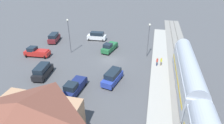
{
  "coord_description": "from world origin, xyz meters",
  "views": [
    {
      "loc": [
        -7.99,
        33.03,
        17.68
      ],
      "look_at": [
        -0.78,
        2.53,
        1.0
      ],
      "focal_mm": 29.04,
      "sensor_mm": 36.0,
      "label": 1
    }
  ],
  "objects_px": {
    "light_pole_near_platform": "(149,36)",
    "light_pole_lot_center": "(69,32)",
    "suv_maroon": "(54,38)",
    "pedestrian_on_platform": "(161,61)",
    "pickup_red": "(37,52)",
    "pickup_green": "(109,47)",
    "suv_black": "(42,71)",
    "suv_white": "(97,36)",
    "pickup_navy": "(74,87)",
    "pedestrian_waiting_far": "(157,61)",
    "suv_blue": "(113,77)"
  },
  "relations": [
    {
      "from": "pedestrian_waiting_far",
      "to": "pedestrian_on_platform",
      "type": "bearing_deg",
      "value": -160.63
    },
    {
      "from": "pedestrian_on_platform",
      "to": "suv_white",
      "type": "height_order",
      "value": "suv_white"
    },
    {
      "from": "pedestrian_waiting_far",
      "to": "suv_maroon",
      "type": "xyz_separation_m",
      "value": [
        26.41,
        -7.58,
        -0.13
      ]
    },
    {
      "from": "pickup_red",
      "to": "light_pole_near_platform",
      "type": "xyz_separation_m",
      "value": [
        -23.52,
        -5.58,
        3.62
      ]
    },
    {
      "from": "suv_blue",
      "to": "pickup_navy",
      "type": "distance_m",
      "value": 6.56
    },
    {
      "from": "light_pole_near_platform",
      "to": "light_pole_lot_center",
      "type": "xyz_separation_m",
      "value": [
        17.12,
        2.02,
        0.22
      ]
    },
    {
      "from": "pedestrian_on_platform",
      "to": "suv_black",
      "type": "bearing_deg",
      "value": 22.45
    },
    {
      "from": "pedestrian_on_platform",
      "to": "light_pole_near_platform",
      "type": "height_order",
      "value": "light_pole_near_platform"
    },
    {
      "from": "pickup_red",
      "to": "pickup_navy",
      "type": "distance_m",
      "value": 16.68
    },
    {
      "from": "suv_blue",
      "to": "suv_white",
      "type": "bearing_deg",
      "value": -65.08
    },
    {
      "from": "pickup_red",
      "to": "pedestrian_on_platform",
      "type": "bearing_deg",
      "value": -176.85
    },
    {
      "from": "pickup_green",
      "to": "light_pole_near_platform",
      "type": "height_order",
      "value": "light_pole_near_platform"
    },
    {
      "from": "pickup_green",
      "to": "light_pole_near_platform",
      "type": "distance_m",
      "value": 9.44
    },
    {
      "from": "pickup_navy",
      "to": "pedestrian_waiting_far",
      "type": "bearing_deg",
      "value": -137.76
    },
    {
      "from": "pickup_green",
      "to": "light_pole_lot_center",
      "type": "bearing_deg",
      "value": 18.34
    },
    {
      "from": "suv_black",
      "to": "pickup_green",
      "type": "relative_size",
      "value": 0.9
    },
    {
      "from": "suv_black",
      "to": "light_pole_lot_center",
      "type": "distance_m",
      "value": 11.27
    },
    {
      "from": "suv_black",
      "to": "pickup_navy",
      "type": "relative_size",
      "value": 0.92
    },
    {
      "from": "suv_maroon",
      "to": "light_pole_lot_center",
      "type": "bearing_deg",
      "value": 143.78
    },
    {
      "from": "pedestrian_on_platform",
      "to": "light_pole_near_platform",
      "type": "relative_size",
      "value": 0.23
    },
    {
      "from": "pickup_red",
      "to": "pickup_navy",
      "type": "relative_size",
      "value": 1.0
    },
    {
      "from": "light_pole_near_platform",
      "to": "suv_blue",
      "type": "bearing_deg",
      "value": 66.7
    },
    {
      "from": "pedestrian_on_platform",
      "to": "light_pole_lot_center",
      "type": "height_order",
      "value": "light_pole_lot_center"
    },
    {
      "from": "light_pole_lot_center",
      "to": "pedestrian_on_platform",
      "type": "bearing_deg",
      "value": 174.0
    },
    {
      "from": "pickup_green",
      "to": "pedestrian_waiting_far",
      "type": "bearing_deg",
      "value": 154.53
    },
    {
      "from": "suv_blue",
      "to": "light_pole_lot_center",
      "type": "height_order",
      "value": "light_pole_lot_center"
    },
    {
      "from": "suv_maroon",
      "to": "light_pole_lot_center",
      "type": "relative_size",
      "value": 0.67
    },
    {
      "from": "suv_maroon",
      "to": "pickup_navy",
      "type": "relative_size",
      "value": 0.94
    },
    {
      "from": "pickup_red",
      "to": "pedestrian_waiting_far",
      "type": "bearing_deg",
      "value": -177.36
    },
    {
      "from": "suv_black",
      "to": "light_pole_near_platform",
      "type": "height_order",
      "value": "light_pole_near_platform"
    },
    {
      "from": "pedestrian_waiting_far",
      "to": "pickup_navy",
      "type": "distance_m",
      "value": 16.79
    },
    {
      "from": "pickup_red",
      "to": "suv_maroon",
      "type": "relative_size",
      "value": 1.07
    },
    {
      "from": "light_pole_near_platform",
      "to": "suv_white",
      "type": "bearing_deg",
      "value": -26.92
    },
    {
      "from": "light_pole_near_platform",
      "to": "pickup_navy",
      "type": "bearing_deg",
      "value": 56.85
    },
    {
      "from": "suv_black",
      "to": "suv_blue",
      "type": "distance_m",
      "value": 12.66
    },
    {
      "from": "suv_maroon",
      "to": "pickup_red",
      "type": "bearing_deg",
      "value": 94.59
    },
    {
      "from": "pickup_navy",
      "to": "light_pole_near_platform",
      "type": "bearing_deg",
      "value": -123.15
    },
    {
      "from": "pickup_red",
      "to": "pickup_navy",
      "type": "bearing_deg",
      "value": 142.73
    },
    {
      "from": "pedestrian_waiting_far",
      "to": "pickup_green",
      "type": "height_order",
      "value": "pickup_green"
    },
    {
      "from": "pedestrian_on_platform",
      "to": "suv_black",
      "type": "relative_size",
      "value": 0.33
    },
    {
      "from": "pickup_green",
      "to": "suv_maroon",
      "type": "relative_size",
      "value": 1.09
    },
    {
      "from": "light_pole_lot_center",
      "to": "suv_black",
      "type": "bearing_deg",
      "value": 87.08
    },
    {
      "from": "suv_white",
      "to": "suv_maroon",
      "type": "xyz_separation_m",
      "value": [
        10.52,
        3.77,
        0.0
      ]
    },
    {
      "from": "suv_black",
      "to": "pickup_navy",
      "type": "distance_m",
      "value": 8.01
    },
    {
      "from": "suv_maroon",
      "to": "light_pole_near_platform",
      "type": "height_order",
      "value": "light_pole_near_platform"
    },
    {
      "from": "suv_blue",
      "to": "pedestrian_waiting_far",
      "type": "bearing_deg",
      "value": -134.7
    },
    {
      "from": "suv_black",
      "to": "light_pole_near_platform",
      "type": "distance_m",
      "value": 22.0
    },
    {
      "from": "light_pole_near_platform",
      "to": "pickup_red",
      "type": "bearing_deg",
      "value": 13.35
    },
    {
      "from": "suv_white",
      "to": "suv_black",
      "type": "height_order",
      "value": "same"
    },
    {
      "from": "suv_maroon",
      "to": "pedestrian_waiting_far",
      "type": "bearing_deg",
      "value": 163.98
    }
  ]
}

